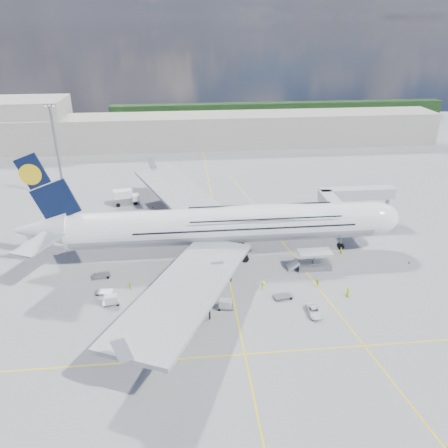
{
  "coord_description": "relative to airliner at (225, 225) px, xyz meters",
  "views": [
    {
      "loc": [
        -8.1,
        -69.13,
        44.83
      ],
      "look_at": [
        -0.23,
        8.0,
        8.03
      ],
      "focal_mm": 35.0,
      "sensor_mm": 36.0,
      "label": 1
    }
  ],
  "objects": [
    {
      "name": "dolly_back",
      "position": [
        -24.46,
        -6.33,
        -6.48
      ],
      "size": [
        3.73,
        2.63,
        0.5
      ],
      "rotation": [
        0.0,
        0.0,
        0.27
      ],
      "color": "gray",
      "rests_on": "ground"
    },
    {
      "name": "crew_wing",
      "position": [
        -18.59,
        -10.99,
        -6.1
      ],
      "size": [
        0.77,
        0.96,
        1.53
      ],
      "primitive_type": "imported",
      "rotation": [
        0.0,
        0.0,
        1.04
      ],
      "color": "#CCF81A",
      "rests_on": "ground"
    },
    {
      "name": "taxi_line_cross",
      "position": [
        -0.26,
        -30.0,
        -6.86
      ],
      "size": [
        120.0,
        0.25,
        0.01
      ],
      "primitive_type": "cube",
      "color": "yellow",
      "rests_on": "ground"
    },
    {
      "name": "dolly_nose_far",
      "position": [
        8.46,
        -16.54,
        -6.5
      ],
      "size": [
        3.53,
        2.32,
        0.48
      ],
      "rotation": [
        0.0,
        0.0,
        0.19
      ],
      "color": "gray",
      "rests_on": "ground"
    },
    {
      "name": "cone_wing_right_outer",
      "position": [
        -17.69,
        -29.22,
        -6.63
      ],
      "size": [
        0.39,
        0.39,
        0.5
      ],
      "color": "#EB4F0C",
      "rests_on": "ground"
    },
    {
      "name": "taxi_line_main",
      "position": [
        -0.26,
        -10.0,
        -6.86
      ],
      "size": [
        0.25,
        220.0,
        0.01
      ],
      "primitive_type": "cube",
      "color": "yellow",
      "rests_on": "ground"
    },
    {
      "name": "light_mast",
      "position": [
        -40.26,
        35.0,
        6.34
      ],
      "size": [
        3.0,
        0.7,
        25.5
      ],
      "color": "gray",
      "rests_on": "ground"
    },
    {
      "name": "terminal",
      "position": [
        -0.26,
        85.0,
        -0.87
      ],
      "size": [
        180.0,
        16.0,
        12.0
      ],
      "primitive_type": "cube",
      "color": "#B2AD9E",
      "rests_on": "ground"
    },
    {
      "name": "service_van",
      "position": [
        12.58,
        -21.62,
        -6.28
      ],
      "size": [
        2.07,
        4.3,
        1.18
      ],
      "primitive_type": "imported",
      "rotation": [
        0.0,
        0.0,
        -0.03
      ],
      "color": "white",
      "rests_on": "ground"
    },
    {
      "name": "catering_truck_inner",
      "position": [
        -8.6,
        25.3,
        -5.13
      ],
      "size": [
        6.63,
        4.03,
        3.69
      ],
      "rotation": [
        0.0,
        0.0,
        0.33
      ],
      "color": "gray",
      "rests_on": "ground"
    },
    {
      "name": "crew_tug",
      "position": [
        5.37,
        -13.77,
        -5.91
      ],
      "size": [
        1.3,
        0.83,
        1.91
      ],
      "primitive_type": "imported",
      "rotation": [
        0.0,
        0.0,
        0.1
      ],
      "color": "#A7FF1A",
      "rests_on": "ground"
    },
    {
      "name": "baggage_tug",
      "position": [
        -9.97,
        -11.66,
        -6.05
      ],
      "size": [
        3.23,
        2.12,
        1.86
      ],
      "rotation": [
        0.0,
        0.0,
        0.27
      ],
      "color": "white",
      "rests_on": "ground"
    },
    {
      "name": "dolly_nose_near",
      "position": [
        -1.96,
        -18.63,
        -5.93
      ],
      "size": [
        3.04,
        2.12,
        1.75
      ],
      "rotation": [
        0.0,
        0.0,
        -0.25
      ],
      "color": "gray",
      "rests_on": "ground"
    },
    {
      "name": "jet_bridge",
      "position": [
        29.55,
        10.94,
        -0.02
      ],
      "size": [
        18.8,
        12.1,
        8.5
      ],
      "color": "#B7B7BC",
      "rests_on": "ground"
    },
    {
      "name": "ground",
      "position": [
        -0.26,
        -10.0,
        -6.87
      ],
      "size": [
        300.0,
        300.0,
        0.0
      ],
      "primitive_type": "plane",
      "color": "gray",
      "rests_on": "ground"
    },
    {
      "name": "cone_tail",
      "position": [
        -40.71,
        6.16,
        -6.57
      ],
      "size": [
        0.48,
        0.48,
        0.62
      ],
      "color": "#EB4F0C",
      "rests_on": "ground"
    },
    {
      "name": "cone_wing_left_outer",
      "position": [
        -16.21,
        26.49,
        -6.58
      ],
      "size": [
        0.48,
        0.48,
        0.61
      ],
      "color": "#EB4F0C",
      "rests_on": "ground"
    },
    {
      "name": "crew_loader",
      "position": [
        15.56,
        -13.72,
        -6.04
      ],
      "size": [
        1.01,
        1.02,
        1.66
      ],
      "primitive_type": "imported",
      "rotation": [
        0.0,
        0.0,
        -0.81
      ],
      "color": "#C5E017",
      "rests_on": "ground"
    },
    {
      "name": "dolly_row_c",
      "position": [
        -10.34,
        -16.96,
        -5.69
      ],
      "size": [
        3.74,
        2.48,
        2.18
      ],
      "rotation": [
        0.0,
        0.0,
        0.2
      ],
      "color": "gray",
      "rests_on": "ground"
    },
    {
      "name": "hangar",
      "position": [
        -70.26,
        90.0,
        2.13
      ],
      "size": [
        40.0,
        22.0,
        18.0
      ],
      "primitive_type": "cube",
      "color": "#B2AD9E",
      "rests_on": "ground"
    },
    {
      "name": "taxi_line_diag",
      "position": [
        13.74,
        -0.0,
        -6.86
      ],
      "size": [
        14.16,
        99.06,
        0.01
      ],
      "primitive_type": "cube",
      "rotation": [
        0.0,
        0.0,
        0.14
      ],
      "color": "yellow",
      "rests_on": "ground"
    },
    {
      "name": "catering_truck_outer",
      "position": [
        -23.26,
        29.51,
        -4.99
      ],
      "size": [
        7.14,
        3.78,
        4.05
      ],
      "rotation": [
        0.0,
        0.0,
        0.22
      ],
      "color": "gray",
      "rests_on": "ground"
    },
    {
      "name": "cone_wing_right_inner",
      "position": [
        -2.53,
        -16.8,
        -6.57
      ],
      "size": [
        0.49,
        0.49,
        0.63
      ],
      "color": "#EB4F0C",
      "rests_on": "ground"
    },
    {
      "name": "cargo_loader",
      "position": [
        16.56,
        -7.11,
        -5.62
      ],
      "size": [
        8.53,
        3.2,
        3.67
      ],
      "color": "silver",
      "rests_on": "ground"
    },
    {
      "name": "crew_nose",
      "position": [
        23.88,
        -2.68,
        -5.98
      ],
      "size": [
        0.68,
        0.48,
        1.77
      ],
      "primitive_type": "imported",
      "rotation": [
        0.0,
        0.0,
        0.09
      ],
      "color": "#B5E418",
      "rests_on": "ground"
    },
    {
      "name": "airliner",
      "position": [
        0.0,
        0.0,
        0.0
      ],
      "size": [
        77.26,
        79.15,
        23.71
      ],
      "color": "white",
      "rests_on": "ground"
    },
    {
      "name": "tree_line",
      "position": [
        39.74,
        130.0,
        -2.87
      ],
      "size": [
        160.0,
        6.0,
        8.0
      ],
      "primitive_type": "cube",
      "color": "#193814",
      "rests_on": "ground"
    },
    {
      "name": "dolly_row_a",
      "position": [
        -23.06,
        -11.95,
        -6.52
      ],
      "size": [
        3.14,
        1.82,
        0.45
      ],
      "rotation": [
        0.0,
        0.0,
        -0.07
      ],
      "color": "gray",
      "rests_on": "ground"
    },
    {
      "name": "cone_wing_left_inner",
      "position": [
        -9.36,
        21.6,
        -6.56
      ],
      "size": [
        0.49,
        0.49,
        0.63
      ],
      "color": "#EB4F0C",
      "rests_on": "ground"
    },
    {
      "name": "crew_van",
      "position": [
        19.98,
        -17.3,
        -5.95
      ],
      "size": [
        0.96,
        1.07,
        1.84
      ],
      "primitive_type": "imported",
      "rotation": [
        0.0,
        0.0,
        2.1
      ],
      "color": "#BDFF1A",
      "rests_on": "ground"
    },
    {
      "name": "cone_nose",
      "position": [
        36.39,
        -7.42,
        -6.57
      ],
      "size": [
        0.49,
        0.49,
        0.62
      ],
      "color": "#EB4F0C",
      "rests_on": "ground"
    },
    {
      "name": "dolly_row_b",
      "position": [
        -21.39,
        -15.46,
        -5.89
      ],
      "size": [
        3.04,
        1.87,
        1.82
      ],
      "rotation": [
        0.0,
        0.0,
        0.12
      ],
      "color": "gray",
      "rests_on": "ground"
    }
  ]
}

